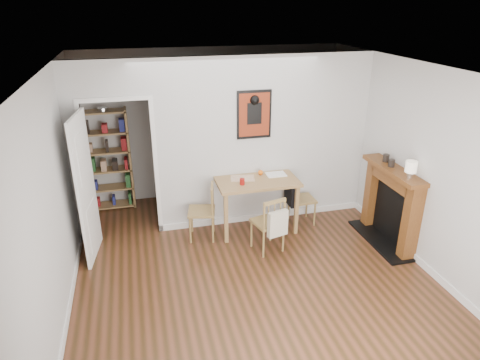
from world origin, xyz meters
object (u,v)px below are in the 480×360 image
object	(u,v)px
orange_fruit	(261,172)
chair_left	(202,212)
red_glass	(242,182)
bookshelf	(109,161)
ceramic_jar_b	(386,158)
chair_right	(301,199)
chair_front	(268,223)
mantel_lamp	(411,168)
notebook	(276,174)
dining_table	(256,185)
fireplace	(392,203)
ceramic_jar_a	(391,163)

from	to	relation	value
orange_fruit	chair_left	bearing A→B (deg)	-166.63
red_glass	orange_fruit	size ratio (longest dim) A/B	1.26
bookshelf	ceramic_jar_b	xyz separation A→B (m)	(3.92, -1.90, 0.37)
chair_right	chair_front	world-z (taller)	chair_front
orange_fruit	mantel_lamp	distance (m)	2.15
chair_front	ceramic_jar_b	size ratio (longest dim) A/B	7.62
orange_fruit	notebook	size ratio (longest dim) A/B	0.25
dining_table	chair_right	bearing A→B (deg)	-1.97
orange_fruit	fireplace	bearing A→B (deg)	-30.55
orange_fruit	ceramic_jar_b	distance (m)	1.84
bookshelf	mantel_lamp	world-z (taller)	bookshelf
bookshelf	ceramic_jar_b	world-z (taller)	bookshelf
chair_front	ceramic_jar_a	bearing A→B (deg)	-4.61
chair_left	chair_front	xyz separation A→B (m)	(0.85, -0.56, 0.00)
dining_table	bookshelf	distance (m)	2.53
chair_right	mantel_lamp	distance (m)	1.79
chair_left	chair_right	world-z (taller)	chair_left
chair_left	bookshelf	bearing A→B (deg)	133.12
chair_right	bookshelf	xyz separation A→B (m)	(-2.90, 1.33, 0.43)
fireplace	red_glass	xyz separation A→B (m)	(-2.04, 0.69, 0.26)
chair_left	mantel_lamp	xyz separation A→B (m)	(2.58, -1.13, 0.88)
chair_front	mantel_lamp	bearing A→B (deg)	-18.09
ceramic_jar_b	bookshelf	bearing A→B (deg)	154.13
chair_front	fireplace	world-z (taller)	fireplace
fireplace	ceramic_jar_a	bearing A→B (deg)	138.43
bookshelf	mantel_lamp	size ratio (longest dim) A/B	7.31
dining_table	mantel_lamp	xyz separation A→B (m)	(1.72, -1.22, 0.58)
chair_right	mantel_lamp	xyz separation A→B (m)	(0.99, -1.20, 0.89)
dining_table	red_glass	size ratio (longest dim) A/B	13.07
chair_right	ceramic_jar_b	xyz separation A→B (m)	(1.02, -0.58, 0.80)
bookshelf	ceramic_jar_b	bearing A→B (deg)	-25.87
chair_front	red_glass	bearing A→B (deg)	116.40
fireplace	ceramic_jar_a	size ratio (longest dim) A/B	11.79
bookshelf	fireplace	size ratio (longest dim) A/B	1.37
chair_front	ceramic_jar_b	distance (m)	1.94
chair_right	orange_fruit	xyz separation A→B (m)	(-0.63, 0.16, 0.45)
bookshelf	red_glass	distance (m)	2.40
chair_left	chair_right	bearing A→B (deg)	2.43
ceramic_jar_a	fireplace	bearing A→B (deg)	-41.57
red_glass	mantel_lamp	bearing A→B (deg)	-28.26
chair_right	ceramic_jar_a	world-z (taller)	ceramic_jar_a
chair_left	red_glass	xyz separation A→B (m)	(0.60, -0.07, 0.45)
fireplace	chair_left	bearing A→B (deg)	163.99
fireplace	ceramic_jar_a	world-z (taller)	ceramic_jar_a
fireplace	red_glass	world-z (taller)	fireplace
fireplace	orange_fruit	xyz separation A→B (m)	(-1.67, 0.99, 0.25)
chair_front	ceramic_jar_b	bearing A→B (deg)	1.83
chair_left	ceramic_jar_b	xyz separation A→B (m)	(2.61, -0.51, 0.79)
orange_fruit	ceramic_jar_a	size ratio (longest dim) A/B	0.70
ceramic_jar_b	dining_table	bearing A→B (deg)	161.11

